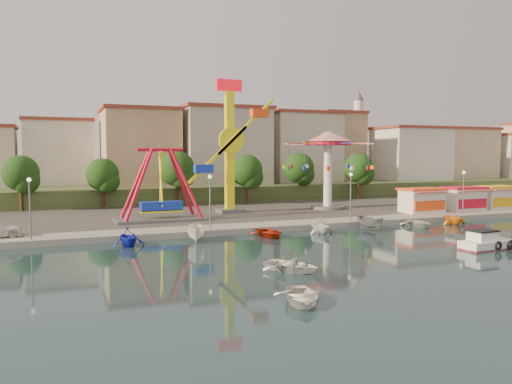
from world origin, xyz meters
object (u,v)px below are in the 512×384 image
cabin_motorboat (487,244)px  rowboat_a (291,265)px  pirate_ship_ride (161,186)px  kamikaze_tower (233,150)px  wave_swinger (328,152)px

cabin_motorboat → rowboat_a: cabin_motorboat is taller
pirate_ship_ride → cabin_motorboat: 32.93m
pirate_ship_ride → rowboat_a: 25.58m
pirate_ship_ride → rowboat_a: size_ratio=2.48×
pirate_ship_ride → kamikaze_tower: size_ratio=0.61×
wave_swinger → cabin_motorboat: (-0.62, -27.18, -7.72)m
wave_swinger → rowboat_a: (-19.18, -28.24, -7.78)m
wave_swinger → cabin_motorboat: bearing=-91.3°
wave_swinger → cabin_motorboat: wave_swinger is taller
pirate_ship_ride → rowboat_a: pirate_ship_ride is taller
pirate_ship_ride → wave_swinger: 23.44m
kamikaze_tower → rowboat_a: 30.68m
pirate_ship_ride → kamikaze_tower: (9.81, 3.99, 4.05)m
pirate_ship_ride → cabin_motorboat: (22.28, -23.93, -3.92)m
kamikaze_tower → cabin_motorboat: kamikaze_tower is taller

